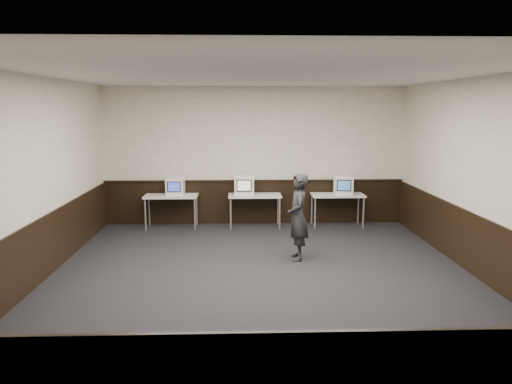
% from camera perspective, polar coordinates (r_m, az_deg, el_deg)
% --- Properties ---
extents(floor, '(8.00, 8.00, 0.00)m').
position_cam_1_polar(floor, '(8.06, 0.71, -10.01)').
color(floor, black).
rests_on(floor, ground).
extents(ceiling, '(8.00, 8.00, 0.00)m').
position_cam_1_polar(ceiling, '(7.61, 0.76, 13.34)').
color(ceiling, white).
rests_on(ceiling, back_wall).
extents(back_wall, '(7.00, 0.00, 7.00)m').
position_cam_1_polar(back_wall, '(11.64, -0.20, 4.16)').
color(back_wall, beige).
rests_on(back_wall, ground).
extents(front_wall, '(7.00, 0.00, 7.00)m').
position_cam_1_polar(front_wall, '(3.77, 3.65, -7.46)').
color(front_wall, beige).
rests_on(front_wall, ground).
extents(left_wall, '(0.00, 8.00, 8.00)m').
position_cam_1_polar(left_wall, '(8.28, -24.25, 1.09)').
color(left_wall, beige).
rests_on(left_wall, ground).
extents(right_wall, '(0.00, 8.00, 8.00)m').
position_cam_1_polar(right_wall, '(8.58, 24.78, 1.32)').
color(right_wall, beige).
rests_on(right_wall, ground).
extents(wainscot_back, '(6.98, 0.04, 1.00)m').
position_cam_1_polar(wainscot_back, '(11.78, -0.20, -1.19)').
color(wainscot_back, black).
rests_on(wainscot_back, back_wall).
extents(wainscot_left, '(0.04, 7.98, 1.00)m').
position_cam_1_polar(wainscot_left, '(8.49, -23.61, -6.27)').
color(wainscot_left, black).
rests_on(wainscot_left, left_wall).
extents(wainscot_right, '(0.04, 7.98, 1.00)m').
position_cam_1_polar(wainscot_right, '(8.78, 24.16, -5.80)').
color(wainscot_right, black).
rests_on(wainscot_right, right_wall).
extents(wainscot_rail, '(6.98, 0.06, 0.04)m').
position_cam_1_polar(wainscot_rail, '(11.67, -0.20, 1.30)').
color(wainscot_rail, black).
rests_on(wainscot_rail, wainscot_back).
extents(desk_left, '(1.20, 0.60, 0.75)m').
position_cam_1_polar(desk_left, '(11.47, -9.67, -0.71)').
color(desk_left, silver).
rests_on(desk_left, ground).
extents(desk_center, '(1.20, 0.60, 0.75)m').
position_cam_1_polar(desk_center, '(11.37, -0.14, -0.66)').
color(desk_center, silver).
rests_on(desk_center, ground).
extents(desk_right, '(1.20, 0.60, 0.75)m').
position_cam_1_polar(desk_right, '(11.59, 9.29, -0.59)').
color(desk_right, silver).
rests_on(desk_right, ground).
extents(emac_left, '(0.41, 0.44, 0.40)m').
position_cam_1_polar(emac_left, '(11.44, -9.20, 0.65)').
color(emac_left, white).
rests_on(emac_left, desk_left).
extents(emac_center, '(0.45, 0.49, 0.44)m').
position_cam_1_polar(emac_center, '(11.32, -1.35, 0.80)').
color(emac_center, white).
rests_on(emac_center, desk_center).
extents(emac_right, '(0.48, 0.51, 0.43)m').
position_cam_1_polar(emac_right, '(11.56, 9.93, 0.80)').
color(emac_right, white).
rests_on(emac_right, desk_right).
extents(person, '(0.38, 0.58, 1.56)m').
position_cam_1_polar(person, '(8.94, 4.81, -2.85)').
color(person, black).
rests_on(person, ground).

